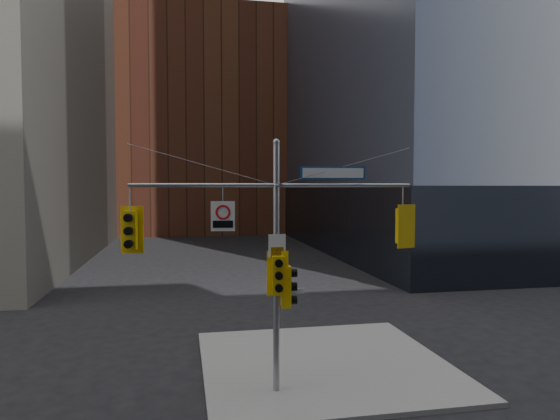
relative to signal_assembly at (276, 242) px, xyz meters
name	(u,v)px	position (x,y,z in m)	size (l,w,h in m)	color
sidewalk_corner	(324,363)	(2.00, 2.01, -4.34)	(8.00, 8.00, 0.15)	gray
podium_ne	(500,216)	(28.00, 30.01, -1.42)	(36.40, 36.40, 6.00)	black
brick_midrise	(201,128)	(0.00, 56.01, 9.58)	(26.00, 20.00, 28.00)	brown
signal_assembly	(276,242)	(0.00, 0.00, 0.00)	(8.00, 0.80, 7.30)	gray
traffic_light_west_arm	(130,230)	(-3.95, 0.01, 0.38)	(0.61, 0.54, 1.28)	#E8B70C
traffic_light_east_arm	(403,226)	(3.80, 0.00, 0.38)	(0.60, 0.56, 1.28)	#E8B70C
traffic_light_pole_side	(288,287)	(0.33, 0.00, -1.29)	(0.47, 0.40, 1.17)	#E8B70C
traffic_light_pole_front	(278,274)	(0.00, -0.27, -0.89)	(0.61, 0.51, 1.27)	#E8B70C
street_sign_blade	(333,173)	(1.65, 0.00, 1.93)	(1.87, 0.24, 0.37)	navy
regulatory_sign_arm	(223,215)	(-1.50, -0.02, 0.76)	(0.66, 0.10, 0.83)	silver
regulatory_sign_pole	(277,247)	(0.00, -0.12, -0.13)	(0.49, 0.08, 0.65)	silver
street_blade_ew	(292,291)	(0.45, 0.01, -1.44)	(0.72, 0.08, 0.14)	silver
street_blade_ns	(273,294)	(0.00, 0.46, -1.60)	(0.08, 0.66, 0.13)	#145926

